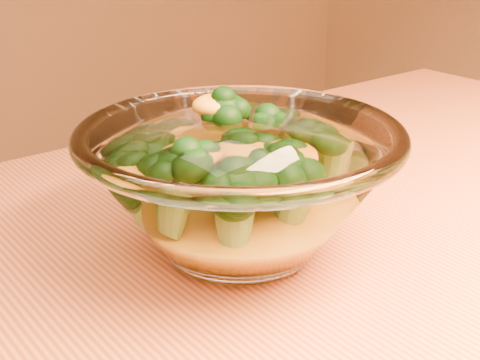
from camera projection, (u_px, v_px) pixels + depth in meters
glass_bowl at (240, 186)px, 0.45m from camera, size 0.22×0.22×0.10m
cheese_sauce at (240, 214)px, 0.46m from camera, size 0.12×0.12×0.03m
broccoli_heap at (226, 165)px, 0.45m from camera, size 0.16×0.14×0.08m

